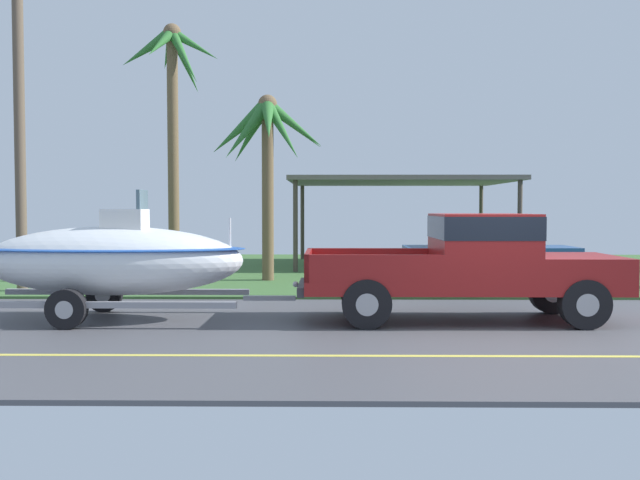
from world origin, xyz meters
TOP-DOWN VIEW (x-y plane):
  - ground at (0.00, 8.38)m, footprint 36.00×22.00m
  - pickup_truck_towing at (-0.06, 1.19)m, footprint 5.51×2.00m
  - boat_on_trailer at (-6.39, 1.19)m, footprint 5.72×2.15m
  - parked_sedan_near at (1.70, 8.65)m, footprint 4.61×1.82m
  - carport_awning at (-0.34, 12.69)m, footprint 7.08×5.88m
  - palm_tree_near_left at (-4.29, 7.50)m, footprint 3.13×3.06m
  - palm_tree_far_left at (-7.10, 9.36)m, footprint 3.00×2.77m
  - utility_pole at (-9.60, 5.03)m, footprint 0.24×1.80m

SIDE VIEW (x-z plane):
  - ground at x=0.00m, z-range -0.07..0.04m
  - parked_sedan_near at x=1.70m, z-range -0.02..1.36m
  - pickup_truck_towing at x=-0.06m, z-range 0.10..1.93m
  - boat_on_trailer at x=-6.39m, z-range -0.08..2.16m
  - carport_awning at x=-0.34m, z-range 1.33..4.23m
  - palm_tree_near_left at x=-4.29m, z-range 1.32..6.18m
  - utility_pole at x=-9.60m, z-range 0.15..8.11m
  - palm_tree_far_left at x=-7.10m, z-range 1.78..8.92m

